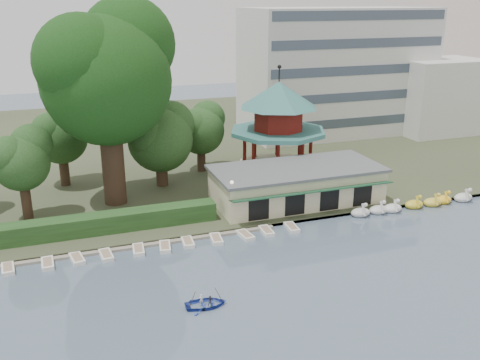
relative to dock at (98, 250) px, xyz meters
name	(u,v)px	position (x,y,z in m)	size (l,w,h in m)	color
ground_plane	(299,331)	(12.00, -17.20, -0.12)	(220.00, 220.00, 0.00)	slate
shore	(156,144)	(12.00, 34.80, 0.08)	(220.00, 70.00, 0.40)	#424930
embankment	(223,231)	(12.00, 0.10, 0.03)	(220.00, 0.60, 0.30)	gray
dock	(98,250)	(0.00, 0.00, 0.00)	(34.00, 1.60, 0.24)	gray
boathouse	(296,184)	(22.00, 4.77, 2.25)	(18.60, 9.39, 3.90)	beige
pavilion	(278,119)	(24.00, 14.80, 7.36)	(12.40, 12.40, 13.50)	beige
office_building	(353,76)	(44.67, 31.80, 9.61)	(38.00, 18.00, 20.00)	silver
hedge	(61,229)	(-3.00, 3.30, 1.18)	(30.00, 2.00, 1.80)	#284D20
lamp_post	(232,193)	(13.50, 1.80, 3.22)	(0.36, 0.36, 4.28)	black
big_tree	(107,69)	(3.18, 11.02, 14.77)	(14.72, 13.72, 21.85)	#3A281C
small_trees	(86,145)	(0.57, 14.58, 6.14)	(39.65, 16.06, 9.99)	#3A281C
swan_boats	(428,202)	(35.56, -0.64, 0.28)	(19.93, 2.11, 1.92)	silver
moored_rowboats	(120,253)	(1.85, -1.35, 0.06)	(35.06, 2.76, 0.36)	white
rowboat_with_passengers	(206,301)	(6.77, -12.11, 0.34)	(4.63, 3.49, 2.01)	#2740A8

